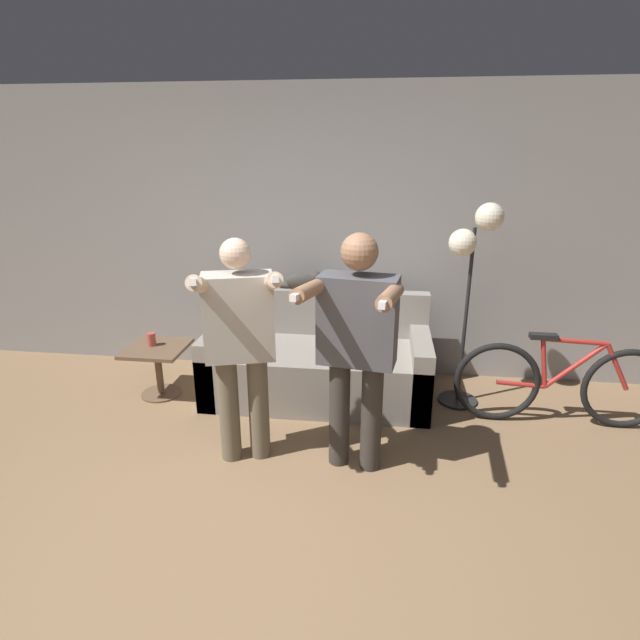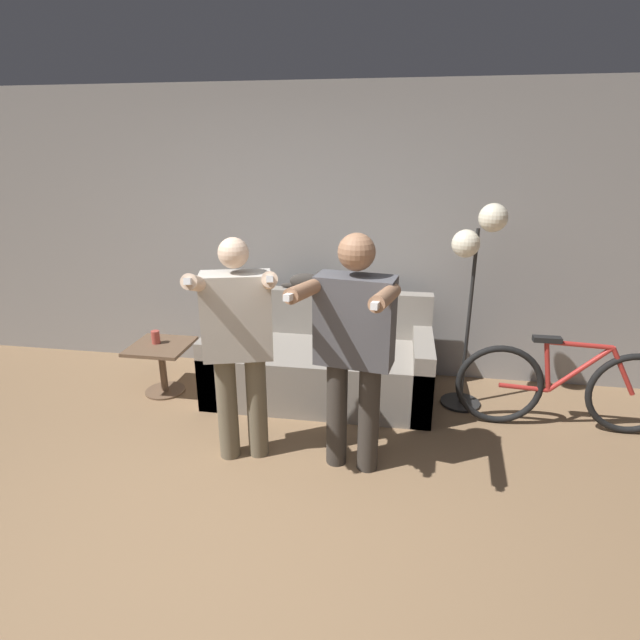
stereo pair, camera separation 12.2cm
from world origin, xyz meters
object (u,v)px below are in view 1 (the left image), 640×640
Objects in this scene: side_table at (158,360)px; cup at (151,339)px; person_left at (240,338)px; person_right at (357,339)px; cat at (304,281)px; floor_lamp at (473,253)px; bicycle at (561,384)px; couch at (318,364)px.

cup reaches higher than side_table.
person_left is 0.97× the size of person_right.
side_table is at bearing 124.54° from person_left.
cat is 0.83× the size of side_table.
person_left is 3.14× the size of side_table.
floor_lamp is (1.39, -0.30, 0.35)m from cat.
cat is 1.46m from floor_lamp.
person_left is 0.96× the size of bicycle.
floor_lamp is at bearing 16.93° from person_left.
person_left is 1.42m from side_table.
person_right reaches higher than side_table.
person_right is at bearing -153.97° from bicycle.
couch is 1.25m from person_right.
person_left is (-0.38, -1.01, 0.61)m from couch.
person_left is 3.77× the size of cat.
cup is 0.07× the size of bicycle.
person_left is 0.76m from person_right.
bicycle is (3.35, -0.10, -0.16)m from cup.
person_left is at bearing -39.65° from side_table.
cup is (-1.80, 0.85, -0.43)m from person_right.
person_left is at bearing -161.82° from bicycle.
bicycle is (1.92, -0.25, 0.06)m from couch.
cup is at bearing 163.54° from person_right.
couch is 1.22× the size of person_left.
person_left reaches higher than cat.
person_right is 1.82m from bicycle.
floor_lamp is 2.76m from cup.
floor_lamp is at bearing 59.58° from person_right.
person_left reaches higher than cup.
person_left is 13.67× the size of cup.
couch reaches higher than cup.
side_table is 4.36× the size of cup.
floor_lamp is at bearing 3.70° from cup.
person_left is 1.94m from floor_lamp.
cat reaches higher than couch.
cat is at bearing 65.23° from person_left.
side_table is at bearing 163.66° from person_right.
couch is 1.18× the size of person_right.
person_left reaches higher than side_table.
couch is at bearing 119.47° from person_right.
person_left is at bearing -98.95° from cat.
cup is at bearing 150.46° from side_table.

